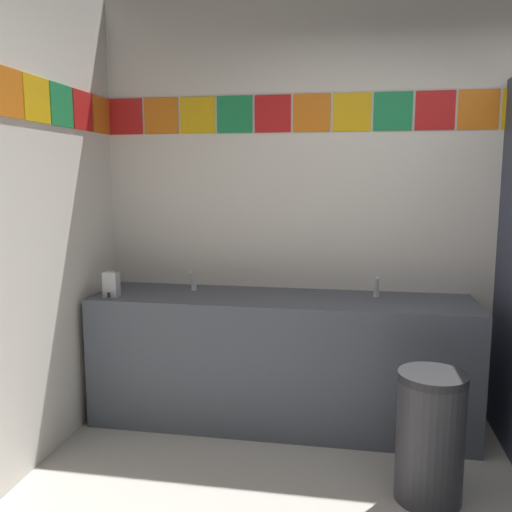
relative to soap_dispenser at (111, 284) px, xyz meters
The scene contains 6 objects.
wall_back 2.21m from the soap_dispenser, 13.61° to the left, with size 4.57×0.09×2.76m.
vanity_counter 1.17m from the soap_dispenser, ahead, with size 2.37×0.59×0.82m.
faucet_left 0.52m from the soap_dispenser, 30.25° to the left, with size 0.04×0.10×0.14m.
faucet_right 1.66m from the soap_dispenser, ahead, with size 0.04×0.10×0.14m.
soap_dispenser is the anchor object (origin of this frame).
trash_bin 2.04m from the soap_dispenser, 16.04° to the right, with size 0.33×0.33×0.65m.
Camera 1 is at (-0.62, -1.82, 1.57)m, focal length 37.84 mm.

